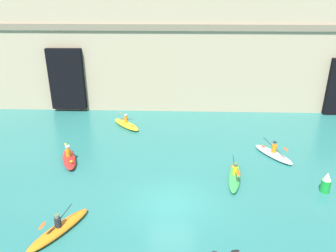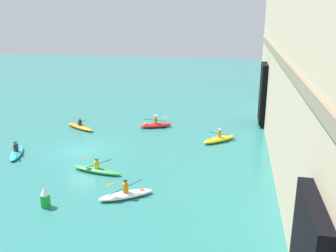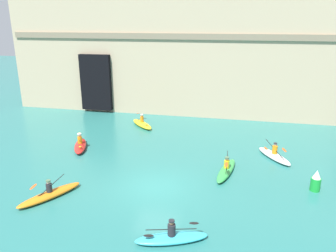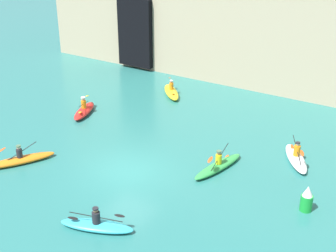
# 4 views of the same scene
# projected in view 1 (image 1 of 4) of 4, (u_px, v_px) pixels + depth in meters

# --- Properties ---
(ground_plane) EXTENTS (120.00, 120.00, 0.00)m
(ground_plane) POSITION_uv_depth(u_px,v_px,m) (171.00, 204.00, 17.37)
(ground_plane) COLOR #28706B
(cliff_bluff) EXTENTS (42.35, 6.91, 12.60)m
(cliff_bluff) POSITION_uv_depth(u_px,v_px,m) (203.00, 38.00, 30.88)
(cliff_bluff) COLOR tan
(cliff_bluff) RESTS_ON ground
(kayak_green) EXTENTS (1.36, 3.66, 1.09)m
(kayak_green) POSITION_uv_depth(u_px,v_px,m) (235.00, 176.00, 19.58)
(kayak_green) COLOR green
(kayak_green) RESTS_ON ground
(kayak_orange) EXTENTS (2.41, 3.47, 1.10)m
(kayak_orange) POSITION_uv_depth(u_px,v_px,m) (59.00, 229.00, 15.27)
(kayak_orange) COLOR orange
(kayak_orange) RESTS_ON ground
(kayak_white) EXTENTS (2.40, 3.14, 1.12)m
(kayak_white) POSITION_uv_depth(u_px,v_px,m) (273.00, 154.00, 22.16)
(kayak_white) COLOR white
(kayak_white) RESTS_ON ground
(kayak_red) EXTENTS (1.87, 3.08, 1.17)m
(kayak_red) POSITION_uv_depth(u_px,v_px,m) (69.00, 158.00, 21.50)
(kayak_red) COLOR red
(kayak_red) RESTS_ON ground
(kayak_yellow) EXTENTS (2.78, 2.91, 1.10)m
(kayak_yellow) POSITION_uv_depth(u_px,v_px,m) (126.00, 124.00, 26.94)
(kayak_yellow) COLOR yellow
(kayak_yellow) RESTS_ON ground
(marker_buoy) EXTENTS (0.53, 0.53, 1.22)m
(marker_buoy) POSITION_uv_depth(u_px,v_px,m) (326.00, 183.00, 18.22)
(marker_buoy) COLOR green
(marker_buoy) RESTS_ON ground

